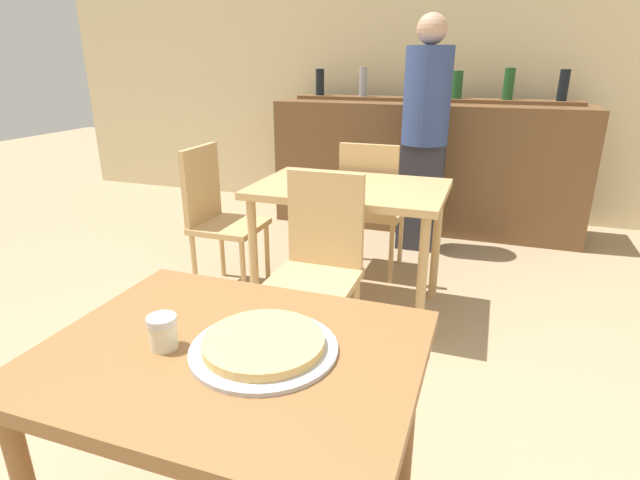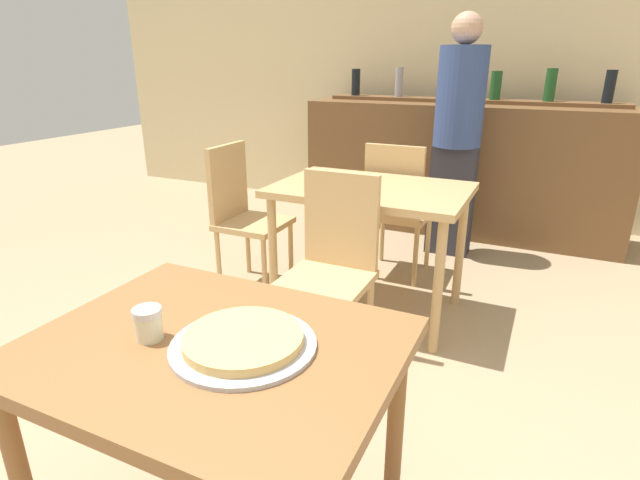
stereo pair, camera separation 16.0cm
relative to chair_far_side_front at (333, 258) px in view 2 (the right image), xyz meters
name	(u,v)px [view 2 (the right image)]	position (x,y,z in m)	size (l,w,h in m)	color
wall_back	(479,61)	(0.18, 2.78, 0.88)	(8.00, 0.05, 2.80)	beige
dining_table_near	(215,376)	(0.18, -1.16, 0.13)	(0.93, 0.72, 0.75)	brown
dining_table_far	(371,203)	(0.00, 0.52, 0.14)	(1.06, 0.71, 0.76)	tan
bar_counter	(459,169)	(0.18, 2.27, 0.02)	(2.60, 0.56, 1.08)	brown
bar_back_shelf	(472,95)	(0.20, 2.41, 0.61)	(2.39, 0.24, 0.28)	brown
chair_far_side_front	(333,258)	(0.00, 0.00, 0.00)	(0.40, 0.40, 0.92)	tan
chair_far_side_back	(397,204)	(0.00, 1.05, 0.00)	(0.40, 0.40, 0.92)	tan
chair_far_side_left	(242,209)	(-0.86, 0.52, 0.00)	(0.40, 0.40, 0.92)	tan
pizza_tray	(243,341)	(0.26, -1.15, 0.24)	(0.36, 0.36, 0.04)	#B7B7BC
cheese_shaker	(148,323)	(0.02, -1.21, 0.27)	(0.07, 0.07, 0.09)	beige
person_standing	(458,130)	(0.24, 1.69, 0.41)	(0.34, 0.34, 1.72)	#2D2D38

